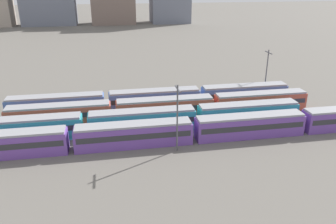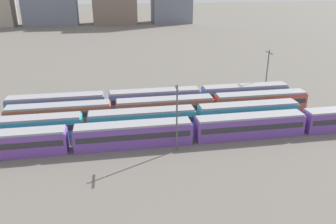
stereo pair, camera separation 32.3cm
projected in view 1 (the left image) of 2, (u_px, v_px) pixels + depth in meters
name	position (u px, v px, depth m)	size (l,w,h in m)	color
ground_plane	(50.00, 131.00, 56.97)	(600.00, 600.00, 0.00)	#666059
train_track_0	(194.00, 130.00, 52.96)	(74.70, 3.06, 3.75)	#6B429E
train_track_1	(142.00, 120.00, 56.46)	(55.80, 3.06, 3.75)	teal
train_track_2	(165.00, 108.00, 61.99)	(55.80, 3.06, 3.75)	#BC4C38
train_track_3	(155.00, 99.00, 66.54)	(55.80, 3.06, 3.75)	#4C70BC
catenary_pole_0	(177.00, 115.00, 48.45)	(0.24, 3.20, 10.38)	#4C4C51
catenary_pole_1	(267.00, 71.00, 72.11)	(0.24, 3.20, 10.19)	#4C4C51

